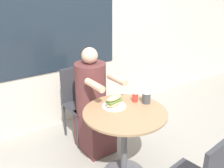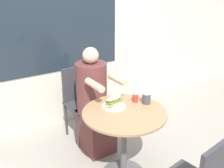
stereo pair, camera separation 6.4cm
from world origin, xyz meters
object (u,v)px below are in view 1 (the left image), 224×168
object	(u,v)px
seated_diner	(93,107)
sandwich_on_plate	(114,102)
cafe_table	(125,129)
drink_cup	(146,97)
condiment_bottle	(135,96)
diner_chair	(78,96)

from	to	relation	value
seated_diner	sandwich_on_plate	distance (m)	0.50
cafe_table	drink_cup	xyz separation A→B (m)	(0.28, 0.03, 0.24)
cafe_table	drink_cup	distance (m)	0.37
sandwich_on_plate	condiment_bottle	xyz separation A→B (m)	(0.23, -0.03, 0.01)
cafe_table	diner_chair	distance (m)	0.92
cafe_table	diner_chair	xyz separation A→B (m)	(-0.02, 0.92, -0.01)
cafe_table	seated_diner	size ratio (longest dim) A/B	0.65
cafe_table	drink_cup	world-z (taller)	drink_cup
diner_chair	condiment_bottle	distance (m)	0.87
cafe_table	diner_chair	bearing A→B (deg)	90.95
cafe_table	diner_chair	world-z (taller)	diner_chair
diner_chair	cafe_table	bearing A→B (deg)	89.41
diner_chair	seated_diner	xyz separation A→B (m)	(0.00, -0.35, -0.00)
diner_chair	drink_cup	xyz separation A→B (m)	(0.29, -0.89, 0.25)
diner_chair	sandwich_on_plate	size ratio (longest dim) A/B	3.80
cafe_table	sandwich_on_plate	xyz separation A→B (m)	(-0.02, 0.14, 0.23)
diner_chair	sandwich_on_plate	bearing A→B (deg)	87.77
sandwich_on_plate	condiment_bottle	world-z (taller)	sandwich_on_plate
condiment_bottle	diner_chair	bearing A→B (deg)	105.64
seated_diner	condiment_bottle	distance (m)	0.57
sandwich_on_plate	drink_cup	bearing A→B (deg)	-20.23
drink_cup	condiment_bottle	size ratio (longest dim) A/B	1.02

